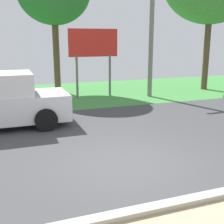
% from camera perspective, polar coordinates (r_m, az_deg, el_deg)
% --- Properties ---
extents(ground_plane, '(40.00, 22.00, 0.20)m').
position_cam_1_polar(ground_plane, '(9.98, -3.51, -3.84)').
color(ground_plane, '#424244').
extents(utility_pole, '(1.80, 0.24, 6.06)m').
position_cam_1_polar(utility_pole, '(15.72, 7.59, 14.58)').
color(utility_pole, gray).
rests_on(utility_pole, ground_plane).
extents(roadside_billboard, '(2.60, 0.12, 3.50)m').
position_cam_1_polar(roadside_billboard, '(15.55, -3.63, 12.28)').
color(roadside_billboard, slate).
rests_on(roadside_billboard, ground_plane).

